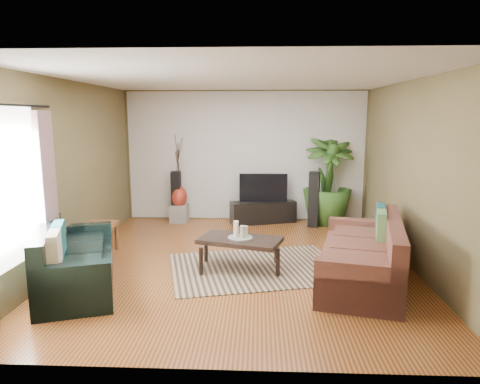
# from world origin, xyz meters

# --- Properties ---
(floor) EXTENTS (5.50, 5.50, 0.00)m
(floor) POSITION_xyz_m (0.00, 0.00, 0.00)
(floor) COLOR #9B5E28
(floor) RESTS_ON ground
(ceiling) EXTENTS (5.50, 5.50, 0.00)m
(ceiling) POSITION_xyz_m (0.00, 0.00, 2.70)
(ceiling) COLOR white
(ceiling) RESTS_ON ground
(wall_back) EXTENTS (5.00, 0.00, 5.00)m
(wall_back) POSITION_xyz_m (0.00, 2.75, 1.35)
(wall_back) COLOR brown
(wall_back) RESTS_ON ground
(wall_front) EXTENTS (5.00, 0.00, 5.00)m
(wall_front) POSITION_xyz_m (0.00, -2.75, 1.35)
(wall_front) COLOR brown
(wall_front) RESTS_ON ground
(wall_left) EXTENTS (0.00, 5.50, 5.50)m
(wall_left) POSITION_xyz_m (-2.50, 0.00, 1.35)
(wall_left) COLOR brown
(wall_left) RESTS_ON ground
(wall_right) EXTENTS (0.00, 5.50, 5.50)m
(wall_right) POSITION_xyz_m (2.50, 0.00, 1.35)
(wall_right) COLOR brown
(wall_right) RESTS_ON ground
(backwall_panel) EXTENTS (4.90, 0.00, 4.90)m
(backwall_panel) POSITION_xyz_m (0.00, 2.74, 1.35)
(backwall_panel) COLOR white
(backwall_panel) RESTS_ON ground
(window_pane) EXTENTS (0.00, 1.80, 1.80)m
(window_pane) POSITION_xyz_m (-2.48, -1.60, 1.40)
(window_pane) COLOR white
(window_pane) RESTS_ON ground
(curtain_far) EXTENTS (0.08, 0.35, 2.20)m
(curtain_far) POSITION_xyz_m (-2.43, -0.85, 1.15)
(curtain_far) COLOR gray
(curtain_far) RESTS_ON ground
(curtain_rod) EXTENTS (0.03, 1.90, 0.03)m
(curtain_rod) POSITION_xyz_m (-2.43, -1.60, 2.30)
(curtain_rod) COLOR black
(curtain_rod) RESTS_ON ground
(sofa_left) EXTENTS (1.45, 2.14, 0.85)m
(sofa_left) POSITION_xyz_m (-2.05, -0.96, 0.42)
(sofa_left) COLOR black
(sofa_left) RESTS_ON floor
(sofa_right) EXTENTS (1.48, 2.37, 0.85)m
(sofa_right) POSITION_xyz_m (1.64, -0.61, 0.42)
(sofa_right) COLOR brown
(sofa_right) RESTS_ON floor
(area_rug) EXTENTS (2.77, 2.26, 0.01)m
(area_rug) POSITION_xyz_m (0.25, -0.21, 0.01)
(area_rug) COLOR tan
(area_rug) RESTS_ON floor
(coffee_table) EXTENTS (1.27, 0.93, 0.46)m
(coffee_table) POSITION_xyz_m (0.02, -0.26, 0.23)
(coffee_table) COLOR black
(coffee_table) RESTS_ON floor
(candle_tray) EXTENTS (0.35, 0.35, 0.02)m
(candle_tray) POSITION_xyz_m (0.02, -0.26, 0.47)
(candle_tray) COLOR gray
(candle_tray) RESTS_ON coffee_table
(candle_tall) EXTENTS (0.07, 0.07, 0.23)m
(candle_tall) POSITION_xyz_m (-0.04, -0.23, 0.59)
(candle_tall) COLOR white
(candle_tall) RESTS_ON candle_tray
(candle_mid) EXTENTS (0.07, 0.07, 0.18)m
(candle_mid) POSITION_xyz_m (0.06, -0.30, 0.57)
(candle_mid) COLOR beige
(candle_mid) RESTS_ON candle_tray
(candle_short) EXTENTS (0.07, 0.07, 0.14)m
(candle_short) POSITION_xyz_m (0.09, -0.20, 0.55)
(candle_short) COLOR white
(candle_short) RESTS_ON candle_tray
(tv_stand) EXTENTS (1.39, 0.78, 0.44)m
(tv_stand) POSITION_xyz_m (0.37, 2.50, 0.22)
(tv_stand) COLOR black
(tv_stand) RESTS_ON floor
(television) EXTENTS (0.98, 0.05, 0.58)m
(television) POSITION_xyz_m (0.37, 2.50, 0.73)
(television) COLOR black
(television) RESTS_ON tv_stand
(speaker_left) EXTENTS (0.19, 0.21, 1.06)m
(speaker_left) POSITION_xyz_m (-1.43, 2.50, 0.53)
(speaker_left) COLOR black
(speaker_left) RESTS_ON floor
(speaker_right) EXTENTS (0.25, 0.26, 1.10)m
(speaker_right) POSITION_xyz_m (1.37, 2.22, 0.55)
(speaker_right) COLOR black
(speaker_right) RESTS_ON floor
(potted_plant) EXTENTS (1.09, 1.09, 1.77)m
(potted_plant) POSITION_xyz_m (1.68, 2.50, 0.89)
(potted_plant) COLOR #2B541C
(potted_plant) RESTS_ON floor
(plant_pot) EXTENTS (0.33, 0.33, 0.25)m
(plant_pot) POSITION_xyz_m (1.68, 2.50, 0.13)
(plant_pot) COLOR black
(plant_pot) RESTS_ON floor
(pedestal) EXTENTS (0.36, 0.36, 0.36)m
(pedestal) POSITION_xyz_m (-1.37, 2.50, 0.18)
(pedestal) COLOR gray
(pedestal) RESTS_ON floor
(vase) EXTENTS (0.33, 0.33, 0.46)m
(vase) POSITION_xyz_m (-1.37, 2.50, 0.53)
(vase) COLOR maroon
(vase) RESTS_ON pedestal
(side_table) EXTENTS (0.51, 0.51, 0.50)m
(side_table) POSITION_xyz_m (-2.25, 0.38, 0.25)
(side_table) COLOR brown
(side_table) RESTS_ON floor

